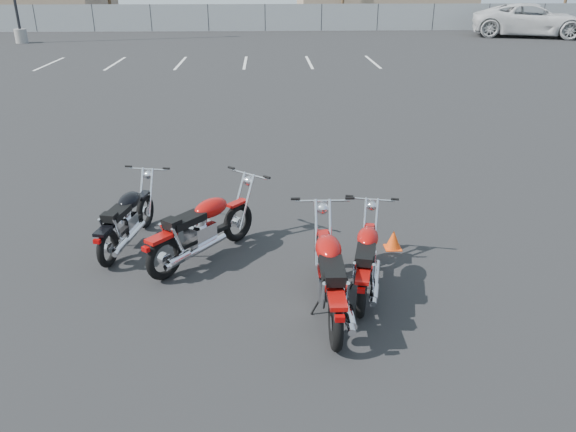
{
  "coord_description": "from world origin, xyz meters",
  "views": [
    {
      "loc": [
        -0.11,
        -6.9,
        3.94
      ],
      "look_at": [
        0.2,
        0.6,
        0.65
      ],
      "focal_mm": 35.0,
      "sensor_mm": 36.0,
      "label": 1
    }
  ],
  "objects_px": {
    "motorcycle_front_red": "(203,228)",
    "white_van": "(534,10)",
    "motorcycle_third_red": "(367,259)",
    "motorcycle_rear_red": "(330,275)",
    "motorcycle_second_black": "(127,219)"
  },
  "relations": [
    {
      "from": "motorcycle_front_red",
      "to": "motorcycle_second_black",
      "type": "bearing_deg",
      "value": 157.78
    },
    {
      "from": "motorcycle_second_black",
      "to": "white_van",
      "type": "relative_size",
      "value": 0.23
    },
    {
      "from": "motorcycle_second_black",
      "to": "motorcycle_rear_red",
      "type": "bearing_deg",
      "value": -33.82
    },
    {
      "from": "motorcycle_third_red",
      "to": "motorcycle_rear_red",
      "type": "xyz_separation_m",
      "value": [
        -0.54,
        -0.51,
        0.06
      ]
    },
    {
      "from": "motorcycle_front_red",
      "to": "motorcycle_second_black",
      "type": "xyz_separation_m",
      "value": [
        -1.21,
        0.49,
        -0.05
      ]
    },
    {
      "from": "motorcycle_rear_red",
      "to": "white_van",
      "type": "bearing_deg",
      "value": 62.27
    },
    {
      "from": "motorcycle_rear_red",
      "to": "white_van",
      "type": "distance_m",
      "value": 35.44
    },
    {
      "from": "motorcycle_second_black",
      "to": "motorcycle_rear_red",
      "type": "distance_m",
      "value": 3.51
    },
    {
      "from": "motorcycle_front_red",
      "to": "motorcycle_rear_red",
      "type": "distance_m",
      "value": 2.24
    },
    {
      "from": "motorcycle_front_red",
      "to": "white_van",
      "type": "distance_m",
      "value": 35.01
    },
    {
      "from": "motorcycle_rear_red",
      "to": "white_van",
      "type": "xyz_separation_m",
      "value": [
        16.48,
        31.35,
        1.11
      ]
    },
    {
      "from": "motorcycle_front_red",
      "to": "white_van",
      "type": "relative_size",
      "value": 0.23
    },
    {
      "from": "motorcycle_front_red",
      "to": "motorcycle_second_black",
      "type": "distance_m",
      "value": 1.31
    },
    {
      "from": "motorcycle_front_red",
      "to": "white_van",
      "type": "bearing_deg",
      "value": 58.69
    },
    {
      "from": "motorcycle_third_red",
      "to": "white_van",
      "type": "xyz_separation_m",
      "value": [
        15.94,
        30.84,
        1.18
      ]
    }
  ]
}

